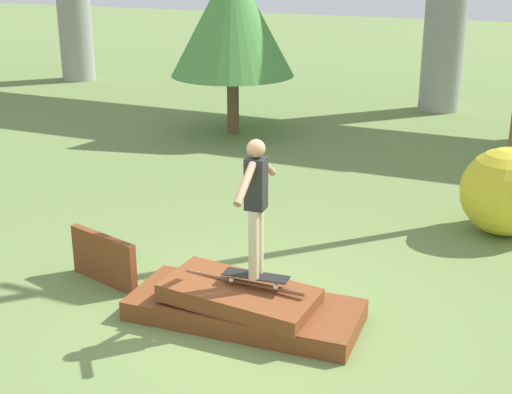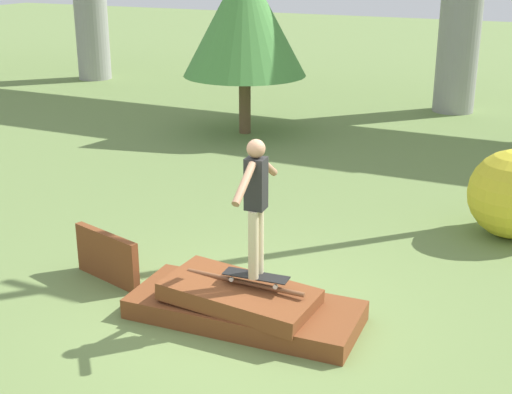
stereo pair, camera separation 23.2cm
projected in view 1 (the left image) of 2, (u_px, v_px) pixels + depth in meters
The scene contains 7 objects.
ground_plane at pixel (244, 319), 8.58m from camera, with size 80.00×80.00×0.00m, color olive.
scrap_pile at pixel (243, 305), 8.50m from camera, with size 2.82×1.27×0.52m.
scrap_plank_loose at pixel (104, 259), 9.42m from camera, with size 1.18×0.42×0.68m.
skateboard at pixel (256, 276), 8.35m from camera, with size 0.80×0.28×0.09m.
skater at pixel (256, 198), 8.03m from camera, with size 0.24×1.25×1.64m.
tree_behind_left at pixel (232, 18), 16.37m from camera, with size 2.89×2.89×4.03m.
bush_yellow_flowering at pixel (505, 191), 10.96m from camera, with size 1.37×1.37×1.37m.
Camera 1 is at (3.19, -6.92, 4.22)m, focal length 50.00 mm.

